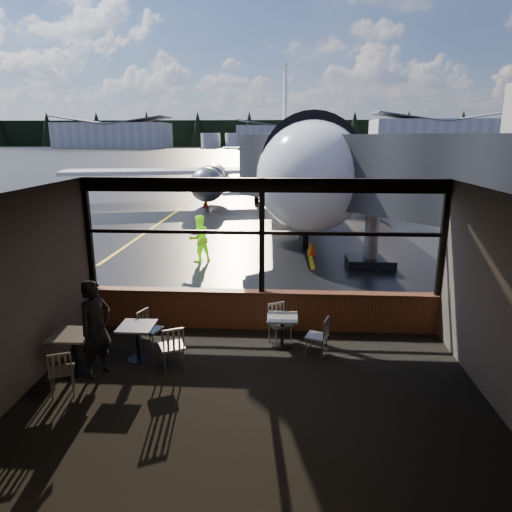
# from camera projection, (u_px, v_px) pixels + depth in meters

# --- Properties ---
(ground_plane) EXTENTS (520.00, 520.00, 0.00)m
(ground_plane) POSITION_uv_depth(u_px,v_px,m) (283.00, 153.00, 126.58)
(ground_plane) COLOR black
(ground_plane) RESTS_ON ground
(carpet_floor) EXTENTS (8.00, 6.00, 0.01)m
(carpet_floor) POSITION_uv_depth(u_px,v_px,m) (253.00, 399.00, 7.80)
(carpet_floor) COLOR black
(carpet_floor) RESTS_ON ground
(ceiling) EXTENTS (8.00, 6.00, 0.04)m
(ceiling) POSITION_uv_depth(u_px,v_px,m) (253.00, 195.00, 6.92)
(ceiling) COLOR #38332D
(ceiling) RESTS_ON ground
(wall_left) EXTENTS (0.04, 6.00, 3.50)m
(wall_left) POSITION_uv_depth(u_px,v_px,m) (14.00, 298.00, 7.60)
(wall_left) COLOR #4C443D
(wall_left) RESTS_ON ground
(wall_right) EXTENTS (0.04, 6.00, 3.50)m
(wall_right) POSITION_uv_depth(u_px,v_px,m) (508.00, 309.00, 7.12)
(wall_right) COLOR #4C443D
(wall_right) RESTS_ON ground
(wall_back) EXTENTS (8.00, 0.04, 3.50)m
(wall_back) POSITION_uv_depth(u_px,v_px,m) (232.00, 412.00, 4.46)
(wall_back) COLOR #4C443D
(wall_back) RESTS_ON ground
(window_sill) EXTENTS (8.00, 0.28, 0.90)m
(window_sill) POSITION_uv_depth(u_px,v_px,m) (262.00, 311.00, 10.59)
(window_sill) COLOR #562C1A
(window_sill) RESTS_ON ground
(window_header) EXTENTS (8.00, 0.18, 0.30)m
(window_header) POSITION_uv_depth(u_px,v_px,m) (262.00, 185.00, 9.85)
(window_header) COLOR black
(window_header) RESTS_ON ground
(mullion_left) EXTENTS (0.12, 0.12, 2.60)m
(mullion_left) POSITION_uv_depth(u_px,v_px,m) (89.00, 235.00, 10.38)
(mullion_left) COLOR black
(mullion_left) RESTS_ON ground
(mullion_centre) EXTENTS (0.12, 0.12, 2.60)m
(mullion_centre) POSITION_uv_depth(u_px,v_px,m) (262.00, 237.00, 10.14)
(mullion_centre) COLOR black
(mullion_centre) RESTS_ON ground
(mullion_right) EXTENTS (0.12, 0.12, 2.60)m
(mullion_right) POSITION_uv_depth(u_px,v_px,m) (443.00, 239.00, 9.91)
(mullion_right) COLOR black
(mullion_right) RESTS_ON ground
(window_transom) EXTENTS (8.00, 0.10, 0.08)m
(window_transom) POSITION_uv_depth(u_px,v_px,m) (262.00, 233.00, 10.12)
(window_transom) COLOR black
(window_transom) RESTS_ON ground
(airliner) EXTENTS (31.45, 37.30, 11.10)m
(airliner) POSITION_uv_depth(u_px,v_px,m) (293.00, 118.00, 28.79)
(airliner) COLOR white
(airliner) RESTS_ON ground_plane
(jet_bridge) EXTENTS (9.55, 11.67, 5.09)m
(jet_bridge) POSITION_uv_depth(u_px,v_px,m) (378.00, 193.00, 15.16)
(jet_bridge) COLOR #2C2C2F
(jet_bridge) RESTS_ON ground_plane
(cafe_table_near) EXTENTS (0.64, 0.64, 0.70)m
(cafe_table_near) POSITION_uv_depth(u_px,v_px,m) (282.00, 332.00, 9.67)
(cafe_table_near) COLOR #A7A19A
(cafe_table_near) RESTS_ON carpet_floor
(cafe_table_mid) EXTENTS (0.68, 0.68, 0.75)m
(cafe_table_mid) POSITION_uv_depth(u_px,v_px,m) (138.00, 343.00, 9.12)
(cafe_table_mid) COLOR #A39F96
(cafe_table_mid) RESTS_ON carpet_floor
(cafe_table_left) EXTENTS (0.74, 0.74, 0.81)m
(cafe_table_left) POSITION_uv_depth(u_px,v_px,m) (75.00, 354.00, 8.58)
(cafe_table_left) COLOR #9C9790
(cafe_table_left) RESTS_ON carpet_floor
(chair_near_e) EXTENTS (0.60, 0.60, 0.86)m
(chair_near_e) POSITION_uv_depth(u_px,v_px,m) (317.00, 337.00, 9.26)
(chair_near_e) COLOR #B3AFA2
(chair_near_e) RESTS_ON carpet_floor
(chair_near_n) EXTENTS (0.66, 0.66, 0.90)m
(chair_near_n) POSITION_uv_depth(u_px,v_px,m) (280.00, 325.00, 9.78)
(chair_near_n) COLOR beige
(chair_near_n) RESTS_ON carpet_floor
(chair_mid_s) EXTENTS (0.67, 0.67, 0.92)m
(chair_mid_s) POSITION_uv_depth(u_px,v_px,m) (172.00, 347.00, 8.74)
(chair_mid_s) COLOR #BDB7AA
(chair_mid_s) RESTS_ON carpet_floor
(chair_mid_w) EXTENTS (0.59, 0.59, 0.84)m
(chair_mid_w) POSITION_uv_depth(u_px,v_px,m) (151.00, 330.00, 9.61)
(chair_mid_w) COLOR #B4B0A3
(chair_mid_w) RESTS_ON carpet_floor
(chair_left_s) EXTENTS (0.61, 0.61, 0.86)m
(chair_left_s) POSITION_uv_depth(u_px,v_px,m) (62.00, 371.00, 7.89)
(chair_left_s) COLOR #B2ADA0
(chair_left_s) RESTS_ON carpet_floor
(passenger) EXTENTS (0.71, 0.81, 1.87)m
(passenger) POSITION_uv_depth(u_px,v_px,m) (96.00, 329.00, 8.39)
(passenger) COLOR black
(passenger) RESTS_ON carpet_floor
(ground_crew) EXTENTS (1.04, 1.01, 1.68)m
(ground_crew) POSITION_uv_depth(u_px,v_px,m) (199.00, 238.00, 16.32)
(ground_crew) COLOR #BFF219
(ground_crew) RESTS_ON ground_plane
(cone_nose) EXTENTS (0.35, 0.35, 0.49)m
(cone_nose) POSITION_uv_depth(u_px,v_px,m) (312.00, 248.00, 17.36)
(cone_nose) COLOR orange
(cone_nose) RESTS_ON ground_plane
(cone_wing) EXTENTS (0.40, 0.40, 0.55)m
(cone_wing) POSITION_uv_depth(u_px,v_px,m) (206.00, 202.00, 29.35)
(cone_wing) COLOR #DB5806
(cone_wing) RESTS_ON ground_plane
(hangar_left) EXTENTS (45.00, 18.00, 11.00)m
(hangar_left) POSITION_uv_depth(u_px,v_px,m) (113.00, 134.00, 187.29)
(hangar_left) COLOR silver
(hangar_left) RESTS_ON ground_plane
(hangar_mid) EXTENTS (38.00, 15.00, 10.00)m
(hangar_mid) POSITION_uv_depth(u_px,v_px,m) (284.00, 135.00, 188.09)
(hangar_mid) COLOR silver
(hangar_mid) RESTS_ON ground_plane
(hangar_right) EXTENTS (50.00, 20.00, 12.00)m
(hangar_right) POSITION_uv_depth(u_px,v_px,m) (438.00, 133.00, 177.52)
(hangar_right) COLOR silver
(hangar_right) RESTS_ON ground_plane
(fuel_tank_a) EXTENTS (8.00, 8.00, 6.00)m
(fuel_tank_a) POSITION_uv_depth(u_px,v_px,m) (211.00, 140.00, 187.48)
(fuel_tank_a) COLOR silver
(fuel_tank_a) RESTS_ON ground_plane
(fuel_tank_b) EXTENTS (8.00, 8.00, 6.00)m
(fuel_tank_b) POSITION_uv_depth(u_px,v_px,m) (235.00, 140.00, 186.89)
(fuel_tank_b) COLOR silver
(fuel_tank_b) RESTS_ON ground_plane
(fuel_tank_c) EXTENTS (8.00, 8.00, 6.00)m
(fuel_tank_c) POSITION_uv_depth(u_px,v_px,m) (259.00, 140.00, 186.29)
(fuel_tank_c) COLOR silver
(fuel_tank_c) RESTS_ON ground_plane
(treeline) EXTENTS (360.00, 3.00, 12.00)m
(treeline) POSITION_uv_depth(u_px,v_px,m) (284.00, 133.00, 211.98)
(treeline) COLOR black
(treeline) RESTS_ON ground_plane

